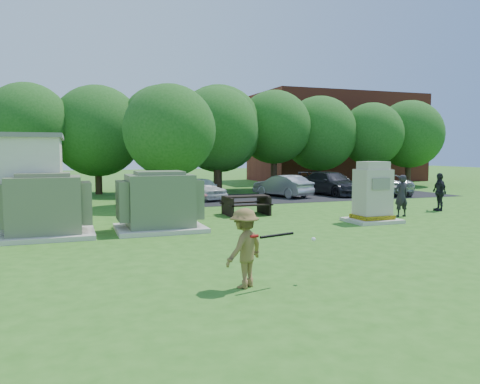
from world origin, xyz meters
name	(u,v)px	position (x,y,z in m)	size (l,w,h in m)	color
ground	(289,250)	(0.00, 0.00, 0.00)	(120.00, 120.00, 0.00)	#2D6619
brick_building	(336,138)	(18.00, 27.00, 4.00)	(15.00, 8.00, 8.00)	maroon
parking_strip	(295,197)	(7.00, 13.50, 0.01)	(20.00, 6.00, 0.01)	#232326
transformer_left	(45,207)	(-6.50, 4.50, 0.97)	(3.00, 2.40, 2.07)	beige
transformer_right	(160,203)	(-2.80, 4.50, 0.97)	(3.00, 2.40, 2.07)	beige
generator_cabinet	(373,196)	(5.33, 3.57, 1.03)	(1.94, 1.59, 2.36)	beige
picnic_table	(246,203)	(1.44, 7.20, 0.52)	(1.95, 1.46, 0.84)	black
batter	(244,248)	(-2.43, -2.96, 0.81)	(1.04, 0.60, 1.62)	brown
person_by_generator	(401,196)	(7.39, 4.43, 0.88)	(0.64, 0.42, 1.77)	black
person_at_picnic	(200,197)	(-0.37, 8.19, 0.75)	(0.73, 0.57, 1.49)	pink
person_walking_right	(439,192)	(10.32, 5.41, 0.88)	(1.03, 0.43, 1.76)	black
car_white	(202,188)	(1.34, 14.09, 0.63)	(1.50, 3.72, 1.27)	white
car_silver_a	(282,186)	(6.41, 14.08, 0.66)	(1.40, 4.01, 1.32)	#A0A0A5
car_dark	(332,183)	(9.81, 14.04, 0.72)	(2.03, 5.00, 1.45)	black
car_silver_b	(383,184)	(13.07, 13.21, 0.66)	(2.19, 4.76, 1.32)	#B1B1B6
batting_equipment	(279,236)	(-1.75, -3.11, 1.03)	(1.53, 0.28, 0.23)	black
tree_row	(190,130)	(1.75, 18.50, 4.15)	(41.30, 13.30, 7.30)	#47301E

